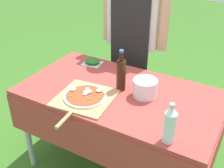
% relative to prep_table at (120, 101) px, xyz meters
% --- Properties ---
extents(ground_plane, '(12.00, 12.00, 0.00)m').
position_rel_prep_table_xyz_m(ground_plane, '(0.00, 0.00, -0.65)').
color(ground_plane, '#386B23').
extents(prep_table, '(1.40, 0.79, 0.73)m').
position_rel_prep_table_xyz_m(prep_table, '(0.00, 0.00, 0.00)').
color(prep_table, '#A83D38').
rests_on(prep_table, ground).
extents(person_cook, '(0.61, 0.21, 1.62)m').
position_rel_prep_table_xyz_m(person_cook, '(-0.21, 0.65, 0.30)').
color(person_cook, '#70604C').
rests_on(person_cook, ground).
extents(pizza_on_peel, '(0.40, 0.55, 0.05)m').
position_rel_prep_table_xyz_m(pizza_on_peel, '(-0.16, -0.20, 0.09)').
color(pizza_on_peel, tan).
rests_on(pizza_on_peel, prep_table).
extents(oil_bottle, '(0.06, 0.06, 0.30)m').
position_rel_prep_table_xyz_m(oil_bottle, '(-0.01, 0.03, 0.20)').
color(oil_bottle, black).
rests_on(oil_bottle, prep_table).
extents(water_bottle, '(0.07, 0.07, 0.24)m').
position_rel_prep_table_xyz_m(water_bottle, '(0.46, -0.32, 0.19)').
color(water_bottle, silver).
rests_on(water_bottle, prep_table).
extents(herb_container, '(0.17, 0.15, 0.05)m').
position_rel_prep_table_xyz_m(herb_container, '(-0.40, 0.27, 0.10)').
color(herb_container, silver).
rests_on(herb_container, prep_table).
extents(mixing_tub, '(0.16, 0.16, 0.12)m').
position_rel_prep_table_xyz_m(mixing_tub, '(0.17, 0.03, 0.14)').
color(mixing_tub, silver).
rests_on(mixing_tub, prep_table).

